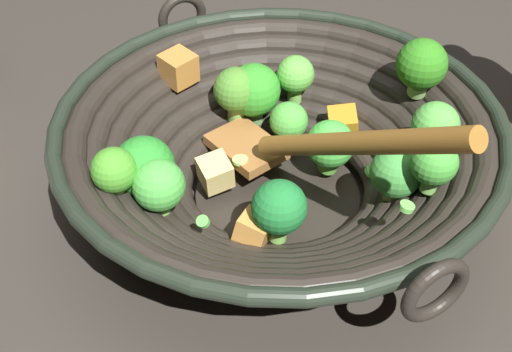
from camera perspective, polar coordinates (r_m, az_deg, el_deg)
The scene contains 2 objects.
ground_plane at distance 0.66m, azimuth 1.77°, elevation -2.01°, with size 4.00×4.00×0.00m, color #332D28.
wok at distance 0.62m, azimuth 1.92°, elevation 2.28°, with size 0.39×0.43×0.19m.
Camera 1 is at (0.23, 0.42, 0.45)m, focal length 49.00 mm.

